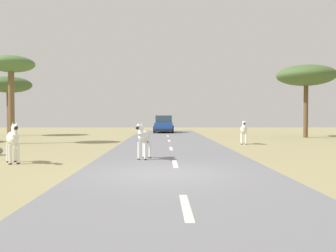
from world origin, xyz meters
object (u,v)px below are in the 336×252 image
(zebra_0, at_px, (144,137))
(car_0, at_px, (164,125))
(zebra_1, at_px, (13,139))
(tree_2, at_px, (8,85))
(tree_3, at_px, (11,67))
(tree_1, at_px, (306,76))
(zebra_2, at_px, (244,130))

(zebra_0, xyz_separation_m, car_0, (0.85, 23.28, -0.05))
(zebra_1, height_order, tree_2, tree_2)
(zebra_1, bearing_deg, car_0, -131.75)
(zebra_1, distance_m, tree_3, 10.92)
(tree_3, bearing_deg, tree_1, 17.16)
(tree_1, height_order, tree_3, tree_1)
(zebra_2, height_order, tree_1, tree_1)
(tree_1, distance_m, tree_3, 21.80)
(zebra_0, bearing_deg, tree_1, -115.09)
(zebra_1, height_order, car_0, car_0)
(tree_1, bearing_deg, car_0, 143.96)
(zebra_1, bearing_deg, zebra_0, 161.45)
(zebra_0, relative_size, tree_2, 0.29)
(car_0, bearing_deg, tree_2, 23.41)
(tree_1, bearing_deg, zebra_1, -136.80)
(zebra_2, height_order, tree_3, tree_3)
(zebra_0, relative_size, tree_1, 0.26)
(zebra_0, xyz_separation_m, tree_2, (-12.70, 17.88, 3.51))
(car_0, bearing_deg, tree_1, 145.64)
(car_0, relative_size, tree_2, 0.85)
(zebra_0, relative_size, zebra_1, 0.98)
(zebra_2, distance_m, tree_1, 10.41)
(tree_1, distance_m, tree_2, 25.09)
(tree_2, bearing_deg, tree_3, -66.28)
(zebra_1, distance_m, tree_2, 20.68)
(zebra_1, relative_size, tree_3, 0.28)
(tree_1, height_order, tree_2, tree_1)
(tree_3, bearing_deg, zebra_0, -44.85)
(zebra_1, distance_m, car_0, 24.75)
(car_0, distance_m, tree_3, 17.92)
(zebra_1, xyz_separation_m, car_0, (5.51, 24.13, -0.05))
(tree_1, relative_size, tree_3, 1.07)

